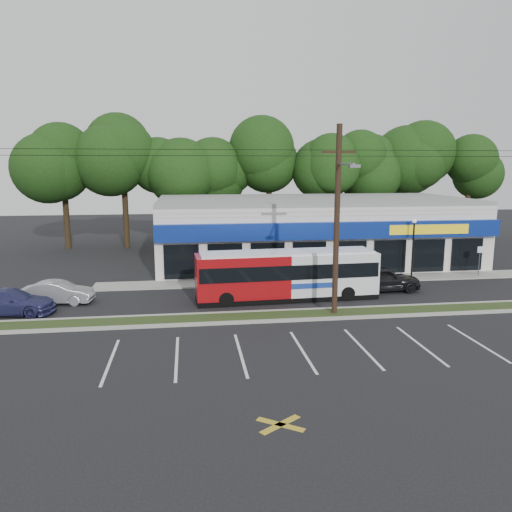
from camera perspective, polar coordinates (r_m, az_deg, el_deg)
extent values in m
plane|color=black|center=(25.76, 3.10, -7.63)|extent=(120.00, 120.00, 0.00)
cube|color=#263917|center=(26.68, 2.69, -6.85)|extent=(40.00, 1.60, 0.12)
cube|color=#9E9E93|center=(25.88, 3.03, -7.38)|extent=(40.00, 0.25, 0.14)
cube|color=#9E9E93|center=(27.48, 2.37, -6.32)|extent=(40.00, 0.25, 0.14)
cube|color=#9E9E93|center=(35.34, 8.32, -2.68)|extent=(32.00, 2.20, 0.10)
cube|color=silver|center=(41.69, 6.41, 2.77)|extent=(25.00, 12.00, 5.00)
cube|color=navy|center=(35.60, 8.90, 2.88)|extent=(25.00, 0.50, 1.20)
cube|color=black|center=(36.09, 8.73, -0.23)|extent=(24.00, 0.12, 2.40)
cube|color=yellow|center=(37.96, 19.21, 2.89)|extent=(6.00, 0.06, 0.70)
cube|color=gray|center=(41.42, 6.49, 6.41)|extent=(25.00, 12.00, 0.30)
cylinder|color=black|center=(26.37, 9.22, 3.80)|extent=(0.30, 0.30, 10.00)
cube|color=black|center=(26.22, 9.45, 11.64)|extent=(1.80, 0.12, 0.12)
cylinder|color=#59595E|center=(25.06, 10.23, 10.31)|extent=(0.10, 2.40, 0.10)
cube|color=#59595E|center=(23.83, 11.19, 10.05)|extent=(0.50, 0.25, 0.15)
cylinder|color=black|center=(25.50, 2.86, 12.03)|extent=(50.00, 0.02, 0.02)
cylinder|color=black|center=(25.49, 2.85, 11.36)|extent=(50.00, 0.02, 0.02)
cylinder|color=black|center=(36.89, 17.48, 0.59)|extent=(0.12, 0.12, 4.00)
sphere|color=silver|center=(36.61, 17.65, 3.83)|extent=(0.30, 0.30, 0.30)
cylinder|color=#59595E|center=(39.26, 24.15, -0.61)|extent=(0.06, 0.06, 2.20)
cube|color=white|center=(39.07, 24.28, 0.67)|extent=(0.45, 0.04, 0.45)
cylinder|color=black|center=(51.56, -20.50, 4.03)|extent=(0.56, 0.56, 5.72)
sphere|color=black|center=(51.32, -20.89, 10.24)|extent=(6.76, 6.76, 6.76)
cylinder|color=black|center=(50.70, -14.96, 4.24)|extent=(0.56, 0.56, 5.72)
sphere|color=black|center=(50.45, -15.26, 10.56)|extent=(6.76, 6.76, 6.76)
cylinder|color=black|center=(50.33, -9.29, 4.41)|extent=(0.56, 0.56, 5.72)
sphere|color=black|center=(50.07, -9.48, 10.78)|extent=(6.76, 6.76, 6.76)
cylinder|color=black|center=(50.45, -3.59, 4.54)|extent=(0.56, 0.56, 5.72)
sphere|color=black|center=(50.19, -3.66, 10.90)|extent=(6.76, 6.76, 6.76)
cylinder|color=black|center=(51.06, 2.03, 4.62)|extent=(0.56, 0.56, 5.72)
sphere|color=black|center=(50.81, 2.07, 10.90)|extent=(6.76, 6.76, 6.76)
cylinder|color=black|center=(52.14, 7.47, 4.66)|extent=(0.56, 0.56, 5.72)
sphere|color=black|center=(51.90, 7.62, 10.81)|extent=(6.76, 6.76, 6.76)
cylinder|color=black|center=(53.67, 12.64, 4.66)|extent=(0.56, 0.56, 5.72)
sphere|color=black|center=(53.43, 12.88, 10.63)|extent=(6.76, 6.76, 6.76)
cylinder|color=black|center=(55.61, 17.49, 4.62)|extent=(0.56, 0.56, 5.72)
sphere|color=black|center=(55.38, 17.81, 10.38)|extent=(6.76, 6.76, 6.76)
cylinder|color=black|center=(57.92, 21.99, 4.56)|extent=(0.56, 0.56, 5.72)
sphere|color=black|center=(57.70, 22.37, 10.08)|extent=(6.76, 6.76, 6.76)
cube|color=#990B10|center=(29.29, -1.59, -2.25)|extent=(5.52, 2.52, 2.48)
cube|color=white|center=(30.59, 8.48, -1.82)|extent=(5.52, 2.52, 2.48)
cube|color=black|center=(30.15, 3.52, -4.60)|extent=(10.93, 2.75, 0.32)
cube|color=black|center=(29.76, 3.56, -1.49)|extent=(10.72, 2.84, 0.86)
cube|color=black|center=(31.55, 13.19, -1.32)|extent=(0.15, 1.92, 1.26)
cube|color=#193899|center=(29.23, 6.67, -3.39)|extent=(2.71, 0.16, 0.32)
cube|color=white|center=(29.58, 3.58, 0.40)|extent=(10.38, 2.54, 0.16)
cylinder|color=black|center=(28.44, -3.42, -4.98)|extent=(0.88, 0.30, 0.87)
cylinder|color=black|center=(30.38, -3.91, -3.99)|extent=(0.88, 0.30, 0.87)
cylinder|color=black|center=(30.18, 10.41, -4.24)|extent=(0.88, 0.30, 0.87)
cylinder|color=black|center=(32.01, 9.12, -3.36)|extent=(0.88, 0.30, 0.87)
imported|color=black|center=(32.79, 14.15, -2.51)|extent=(4.88, 2.04, 1.65)
imported|color=#929498|center=(31.25, -21.73, -3.88)|extent=(4.14, 1.84, 1.32)
imported|color=navy|center=(30.08, -26.35, -4.70)|extent=(5.04, 2.62, 1.39)
imported|color=beige|center=(34.30, 9.05, -1.59)|extent=(0.78, 0.63, 1.86)
imported|color=beige|center=(34.28, 5.94, -1.69)|extent=(0.83, 0.66, 1.66)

